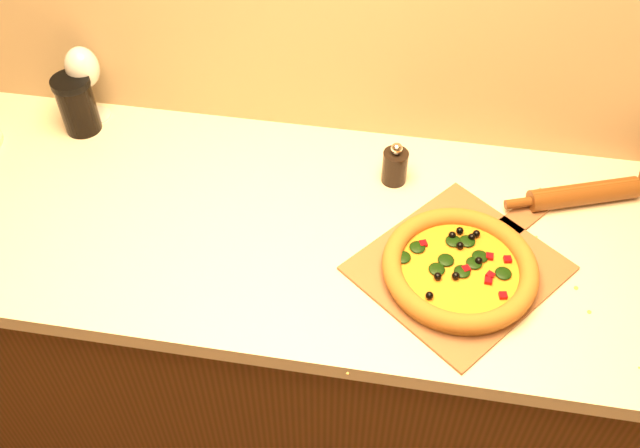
{
  "coord_description": "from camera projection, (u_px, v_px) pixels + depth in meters",
  "views": [
    {
      "loc": [
        0.16,
        0.4,
        2.04
      ],
      "look_at": [
        -0.0,
        1.38,
        0.96
      ],
      "focal_mm": 40.0,
      "sensor_mm": 36.0,
      "label": 1
    }
  ],
  "objects": [
    {
      "name": "pizza",
      "position": [
        460.0,
        268.0,
        1.42
      ],
      "size": [
        0.31,
        0.31,
        0.04
      ],
      "color": "#C28230",
      "rests_on": "pizza_peel"
    },
    {
      "name": "pizza_peel",
      "position": [
        463.0,
        264.0,
        1.46
      ],
      "size": [
        0.49,
        0.51,
        0.01
      ],
      "rotation": [
        0.0,
        0.0,
        -0.67
      ],
      "color": "brown",
      "rests_on": "countertop"
    },
    {
      "name": "cabinet",
      "position": [
        324.0,
        345.0,
        1.89
      ],
      "size": [
        2.8,
        0.65,
        0.86
      ],
      "primitive_type": "cube",
      "color": "#44290E",
      "rests_on": "ground"
    },
    {
      "name": "pepper_grinder",
      "position": [
        395.0,
        166.0,
        1.6
      ],
      "size": [
        0.06,
        0.06,
        0.11
      ],
      "color": "black",
      "rests_on": "countertop"
    },
    {
      "name": "wine_glass",
      "position": [
        83.0,
        69.0,
        1.69
      ],
      "size": [
        0.08,
        0.08,
        0.2
      ],
      "color": "silver",
      "rests_on": "countertop"
    },
    {
      "name": "dark_jar",
      "position": [
        77.0,
        104.0,
        1.7
      ],
      "size": [
        0.09,
        0.09,
        0.15
      ],
      "color": "black",
      "rests_on": "countertop"
    },
    {
      "name": "countertop",
      "position": [
        324.0,
        232.0,
        1.55
      ],
      "size": [
        2.84,
        0.68,
        0.04
      ],
      "primitive_type": "cube",
      "color": "beige",
      "rests_on": "cabinet"
    },
    {
      "name": "rolling_pin",
      "position": [
        583.0,
        194.0,
        1.57
      ],
      "size": [
        0.35,
        0.14,
        0.05
      ],
      "rotation": [
        0.0,
        0.0,
        0.35
      ],
      "color": "#562F0E",
      "rests_on": "countertop"
    }
  ]
}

